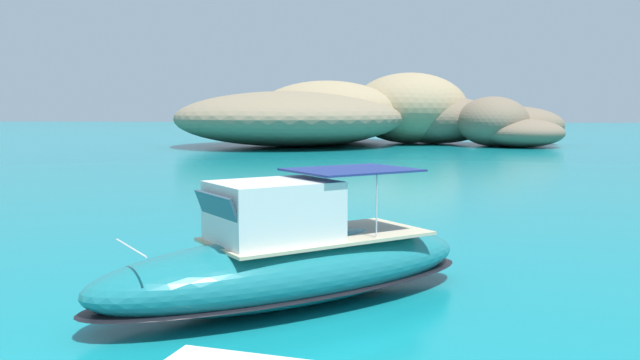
% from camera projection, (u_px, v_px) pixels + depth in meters
% --- Properties ---
extents(islet_large, '(40.02, 38.14, 7.81)m').
position_uv_depth(islet_large, '(341.00, 117.00, 70.84)').
color(islet_large, '#9E8966').
rests_on(islet_large, ground).
extents(islet_small, '(12.56, 15.54, 5.08)m').
position_uv_depth(islet_small, '(507.00, 125.00, 68.34)').
color(islet_small, '#756651').
rests_on(islet_small, ground).
extents(motorboat_teal, '(7.65, 6.86, 2.49)m').
position_uv_depth(motorboat_teal, '(291.00, 262.00, 12.33)').
color(motorboat_teal, '#19727A').
rests_on(motorboat_teal, ground).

